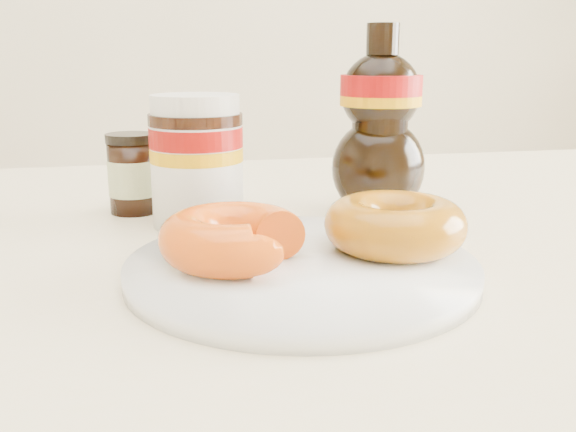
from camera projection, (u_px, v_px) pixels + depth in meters
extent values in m
cube|color=beige|center=(204.00, 267.00, 0.57)|extent=(1.40, 0.90, 0.04)
cylinder|color=#C6B28C|center=(545.00, 378.00, 1.14)|extent=(0.06, 0.06, 0.71)
cylinder|color=white|center=(301.00, 268.00, 0.49)|extent=(0.27, 0.27, 0.01)
torus|color=white|center=(301.00, 267.00, 0.49)|extent=(0.26, 0.26, 0.01)
torus|color=#D8550C|center=(233.00, 238.00, 0.48)|extent=(0.11, 0.11, 0.04)
torus|color=#965509|center=(395.00, 224.00, 0.51)|extent=(0.11, 0.11, 0.04)
cylinder|color=white|center=(197.00, 172.00, 0.62)|extent=(0.09, 0.09, 0.11)
cylinder|color=#7B0704|center=(196.00, 137.00, 0.62)|extent=(0.09, 0.09, 0.02)
cylinder|color=#D89905|center=(197.00, 154.00, 0.62)|extent=(0.09, 0.09, 0.01)
cylinder|color=black|center=(195.00, 119.00, 0.61)|extent=(0.09, 0.09, 0.01)
cylinder|color=white|center=(195.00, 106.00, 0.61)|extent=(0.08, 0.08, 0.02)
cylinder|color=black|center=(133.00, 177.00, 0.68)|extent=(0.05, 0.05, 0.08)
cylinder|color=beige|center=(133.00, 177.00, 0.68)|extent=(0.05, 0.05, 0.04)
cylinder|color=black|center=(131.00, 138.00, 0.67)|extent=(0.05, 0.05, 0.01)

